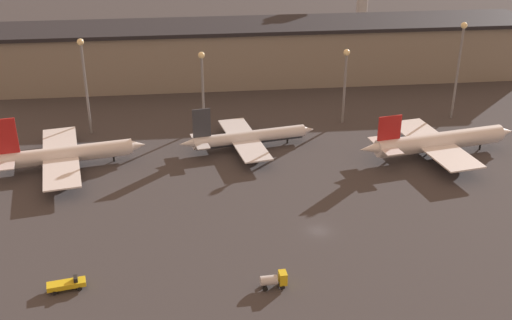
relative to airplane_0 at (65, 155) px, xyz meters
The scene contains 11 objects.
ground 66.71m from the airplane_0, 32.34° to the right, with size 600.00×600.00×0.00m, color #383538.
terminal_building 83.30m from the airplane_0, 47.34° to the left, with size 177.76×23.25×19.35m.
airplane_0 is the anchor object (origin of this frame).
airplane_1 46.12m from the airplane_0, ahead, with size 36.54×28.65×12.36m.
airplane_2 93.58m from the airplane_0, ahead, with size 43.75×32.56×12.56m.
service_vehicle_0 69.62m from the airplane_0, 50.11° to the right, with size 4.87×2.29×3.02m.
service_vehicle_2 50.77m from the airplane_0, 81.08° to the right, with size 7.00×3.30×2.45m.
lamp_post_0 25.06m from the airplane_0, 80.25° to the left, with size 1.80×1.80×26.65m.
lamp_post_1 42.01m from the airplane_0, 30.99° to the left, with size 1.80×1.80×22.12m.
lamp_post_2 78.10m from the airplane_0, 15.67° to the left, with size 1.80×1.80×21.60m.
lamp_post_3 109.92m from the airplane_0, 11.05° to the left, with size 1.80×1.80×28.19m.
Camera 1 is at (-25.02, -110.37, 70.96)m, focal length 45.00 mm.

